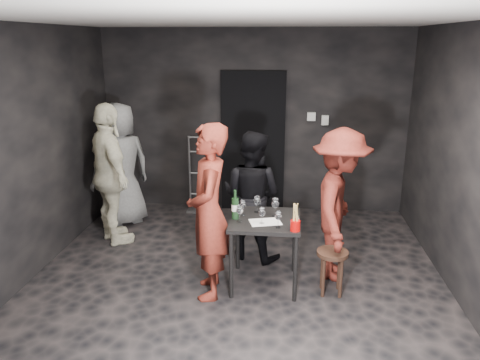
# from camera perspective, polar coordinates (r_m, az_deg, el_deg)

# --- Properties ---
(floor) EXTENTS (4.50, 5.00, 0.02)m
(floor) POSITION_cam_1_polar(r_m,az_deg,el_deg) (5.11, -0.55, -12.88)
(floor) COLOR black
(floor) RESTS_ON ground
(ceiling) EXTENTS (4.50, 5.00, 0.02)m
(ceiling) POSITION_cam_1_polar(r_m,az_deg,el_deg) (4.44, -0.65, 19.00)
(ceiling) COLOR silver
(ceiling) RESTS_ON ground
(wall_back) EXTENTS (4.50, 0.04, 2.70)m
(wall_back) POSITION_cam_1_polar(r_m,az_deg,el_deg) (7.03, 1.65, 7.11)
(wall_back) COLOR black
(wall_back) RESTS_ON ground
(wall_front) EXTENTS (4.50, 0.04, 2.70)m
(wall_front) POSITION_cam_1_polar(r_m,az_deg,el_deg) (2.30, -7.63, -14.15)
(wall_front) COLOR black
(wall_front) RESTS_ON ground
(wall_left) EXTENTS (0.04, 5.00, 2.70)m
(wall_left) POSITION_cam_1_polar(r_m,az_deg,el_deg) (5.33, -25.45, 2.35)
(wall_left) COLOR black
(wall_left) RESTS_ON ground
(wall_right) EXTENTS (0.04, 5.00, 2.70)m
(wall_right) POSITION_cam_1_polar(r_m,az_deg,el_deg) (4.90, 26.60, 1.05)
(wall_right) COLOR black
(wall_right) RESTS_ON ground
(doorway) EXTENTS (0.95, 0.10, 2.10)m
(doorway) POSITION_cam_1_polar(r_m,az_deg,el_deg) (7.03, 1.59, 4.62)
(doorway) COLOR black
(doorway) RESTS_ON ground
(wallbox_upper) EXTENTS (0.12, 0.06, 0.12)m
(wallbox_upper) POSITION_cam_1_polar(r_m,az_deg,el_deg) (6.96, 8.69, 7.66)
(wallbox_upper) COLOR #B7B7B2
(wallbox_upper) RESTS_ON wall_back
(wallbox_lower) EXTENTS (0.10, 0.06, 0.14)m
(wallbox_lower) POSITION_cam_1_polar(r_m,az_deg,el_deg) (6.98, 10.32, 7.19)
(wallbox_lower) COLOR #B7B7B2
(wallbox_lower) RESTS_ON wall_back
(hand_truck) EXTENTS (0.38, 0.33, 1.15)m
(hand_truck) POSITION_cam_1_polar(r_m,az_deg,el_deg) (7.22, -4.78, -2.00)
(hand_truck) COLOR #B2B2B7
(hand_truck) RESTS_ON floor
(tasting_table) EXTENTS (0.72, 0.72, 0.75)m
(tasting_table) POSITION_cam_1_polar(r_m,az_deg,el_deg) (4.89, 3.07, -5.79)
(tasting_table) COLOR black
(tasting_table) RESTS_ON floor
(stool) EXTENTS (0.32, 0.32, 0.47)m
(stool) POSITION_cam_1_polar(r_m,az_deg,el_deg) (4.92, 11.17, -9.61)
(stool) COLOR black
(stool) RESTS_ON floor
(server_red) EXTENTS (0.62, 0.84, 2.10)m
(server_red) POSITION_cam_1_polar(r_m,az_deg,el_deg) (4.59, -3.88, -2.03)
(server_red) COLOR maroon
(server_red) RESTS_ON floor
(woman_black) EXTENTS (0.87, 0.68, 1.58)m
(woman_black) POSITION_cam_1_polar(r_m,az_deg,el_deg) (5.48, 1.40, -1.72)
(woman_black) COLOR black
(woman_black) RESTS_ON floor
(man_maroon) EXTENTS (0.74, 1.26, 1.84)m
(man_maroon) POSITION_cam_1_polar(r_m,az_deg,el_deg) (5.07, 12.07, -2.08)
(man_maroon) COLOR maroon
(man_maroon) RESTS_ON floor
(bystander_cream) EXTENTS (1.27, 1.37, 2.16)m
(bystander_cream) POSITION_cam_1_polar(r_m,az_deg,el_deg) (6.03, -15.65, 2.24)
(bystander_cream) COLOR #F1EAC9
(bystander_cream) RESTS_ON floor
(bystander_grey) EXTENTS (1.06, 1.05, 1.98)m
(bystander_grey) POSITION_cam_1_polar(r_m,az_deg,el_deg) (6.64, -14.41, 2.84)
(bystander_grey) COLOR slate
(bystander_grey) RESTS_ON floor
(tasting_mat) EXTENTS (0.35, 0.28, 0.00)m
(tasting_mat) POSITION_cam_1_polar(r_m,az_deg,el_deg) (4.76, 3.10, -5.14)
(tasting_mat) COLOR white
(tasting_mat) RESTS_ON tasting_table
(wine_glass_a) EXTENTS (0.08, 0.08, 0.19)m
(wine_glass_a) POSITION_cam_1_polar(r_m,az_deg,el_deg) (4.74, -0.03, -4.02)
(wine_glass_a) COLOR white
(wine_glass_a) RESTS_ON tasting_table
(wine_glass_b) EXTENTS (0.08, 0.08, 0.18)m
(wine_glass_b) POSITION_cam_1_polar(r_m,az_deg,el_deg) (4.91, 0.35, -3.32)
(wine_glass_b) COLOR white
(wine_glass_b) RESTS_ON tasting_table
(wine_glass_c) EXTENTS (0.08, 0.08, 0.20)m
(wine_glass_c) POSITION_cam_1_polar(r_m,az_deg,el_deg) (4.99, 2.09, -2.88)
(wine_glass_c) COLOR white
(wine_glass_c) RESTS_ON tasting_table
(wine_glass_d) EXTENTS (0.09, 0.09, 0.18)m
(wine_glass_d) POSITION_cam_1_polar(r_m,az_deg,el_deg) (4.69, 2.69, -4.29)
(wine_glass_d) COLOR white
(wine_glass_d) RESTS_ON tasting_table
(wine_glass_e) EXTENTS (0.07, 0.07, 0.18)m
(wine_glass_e) POSITION_cam_1_polar(r_m,az_deg,el_deg) (4.61, 4.69, -4.75)
(wine_glass_e) COLOR white
(wine_glass_e) RESTS_ON tasting_table
(wine_glass_f) EXTENTS (0.10, 0.10, 0.22)m
(wine_glass_f) POSITION_cam_1_polar(r_m,az_deg,el_deg) (4.89, 4.30, -3.25)
(wine_glass_f) COLOR white
(wine_glass_f) RESTS_ON tasting_table
(wine_bottle) EXTENTS (0.07, 0.07, 0.31)m
(wine_bottle) POSITION_cam_1_polar(r_m,az_deg,el_deg) (4.81, -0.60, -3.39)
(wine_bottle) COLOR black
(wine_bottle) RESTS_ON tasting_table
(breadstick_cup) EXTENTS (0.09, 0.09, 0.30)m
(breadstick_cup) POSITION_cam_1_polar(r_m,az_deg,el_deg) (4.54, 6.79, -4.59)
(breadstick_cup) COLOR #B30806
(breadstick_cup) RESTS_ON tasting_table
(reserved_card) EXTENTS (0.09, 0.13, 0.09)m
(reserved_card) POSITION_cam_1_polar(r_m,az_deg,el_deg) (4.78, 6.61, -4.57)
(reserved_card) COLOR white
(reserved_card) RESTS_ON tasting_table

